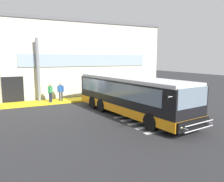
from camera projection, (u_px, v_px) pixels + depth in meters
ground_plane at (103, 110)px, 17.31m from camera, size 80.00×90.00×0.02m
bay_paint_stripes at (157, 120)px, 14.45m from camera, size 4.40×3.96×0.01m
terminal_building at (59, 59)px, 26.72m from camera, size 21.04×13.80×7.83m
boarding_curb at (83, 99)px, 21.56m from camera, size 23.24×2.00×0.15m
entry_support_column at (38, 70)px, 19.94m from camera, size 0.28×0.28×5.66m
bus_main_foreground at (131, 97)px, 15.61m from camera, size 3.90×11.03×2.70m
passenger_near_column at (50, 92)px, 19.62m from camera, size 0.48×0.41×1.68m
passenger_by_doorway at (61, 91)px, 20.24m from camera, size 0.54×0.36×1.68m
safety_bollard_yellow at (86, 97)px, 20.39m from camera, size 0.18×0.18×0.90m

